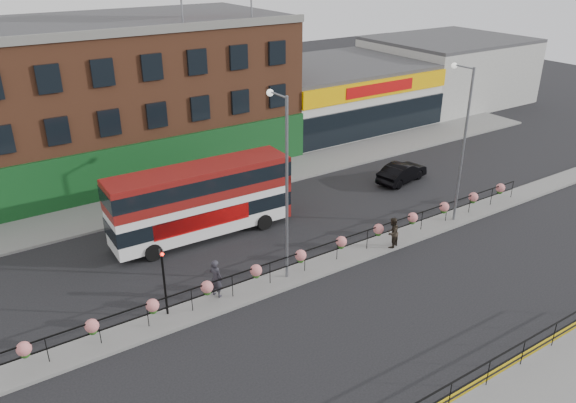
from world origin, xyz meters
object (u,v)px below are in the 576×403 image
pedestrian_b (392,233)px  double_decker_bus (202,194)px  car (402,172)px  lamp_column_east (462,132)px  lamp_column_west (284,174)px  pedestrian_a (216,278)px

pedestrian_b → double_decker_bus: bearing=-61.0°
double_decker_bus → car: size_ratio=2.36×
lamp_column_east → lamp_column_west: bearing=179.1°
lamp_column_west → pedestrian_a: bearing=177.0°
pedestrian_b → lamp_column_west: (-6.25, 0.82, 4.42)m
car → lamp_column_east: bearing=151.7°
car → pedestrian_b: bearing=121.3°
double_decker_bus → lamp_column_east: size_ratio=1.14×
pedestrian_b → pedestrian_a: bearing=-24.6°
lamp_column_west → car: bearing=23.3°
double_decker_bus → lamp_column_west: lamp_column_west is taller
double_decker_bus → pedestrian_a: size_ratio=5.44×
double_decker_bus → pedestrian_b: (7.61, -6.91, -1.51)m
car → lamp_column_west: 15.26m
pedestrian_b → lamp_column_east: bearing=168.0°
double_decker_bus → car: double_decker_bus is taller
lamp_column_east → double_decker_bus: bearing=154.1°
double_decker_bus → pedestrian_a: double_decker_bus is taller
car → pedestrian_a: (-16.89, -5.56, 0.41)m
double_decker_bus → car: (14.68, -0.34, -1.82)m
double_decker_bus → pedestrian_a: bearing=-110.5°
lamp_column_west → pedestrian_b: bearing=-7.5°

